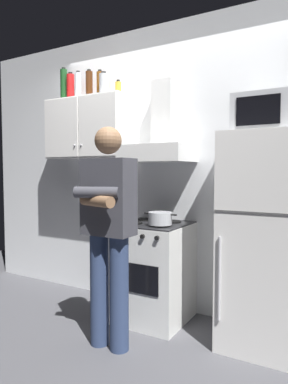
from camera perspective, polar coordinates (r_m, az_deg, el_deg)
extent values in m
plane|color=#4C4C51|center=(3.07, 0.00, -21.97)|extent=(7.00, 7.00, 0.00)
cube|color=white|center=(3.31, 5.17, 4.01)|extent=(4.80, 0.10, 2.70)
cube|color=white|center=(3.59, -8.96, 10.33)|extent=(0.90, 0.34, 0.60)
cube|color=white|center=(3.61, -13.58, 10.25)|extent=(0.43, 0.01, 0.58)
cube|color=white|center=(3.32, -7.80, 10.92)|extent=(0.43, 0.01, 0.58)
sphere|color=#B2B2B7|center=(3.46, -11.42, 7.58)|extent=(0.02, 0.02, 0.02)
sphere|color=#B2B2B7|center=(3.40, -10.39, 7.65)|extent=(0.02, 0.02, 0.02)
cube|color=white|center=(3.14, 1.50, -13.04)|extent=(0.60, 0.60, 0.85)
cube|color=black|center=(3.05, 1.52, -5.25)|extent=(0.59, 0.59, 0.01)
cube|color=black|center=(2.88, -1.44, -14.05)|extent=(0.42, 0.01, 0.24)
cylinder|color=black|center=(3.01, -1.76, -5.14)|extent=(0.16, 0.16, 0.01)
cylinder|color=black|center=(2.88, 2.67, -5.52)|extent=(0.16, 0.16, 0.01)
cylinder|color=black|center=(3.21, 0.48, -4.58)|extent=(0.16, 0.16, 0.01)
cylinder|color=black|center=(3.10, 4.70, -4.90)|extent=(0.16, 0.16, 0.01)
cylinder|color=black|center=(2.90, -4.94, -6.84)|extent=(0.04, 0.02, 0.04)
cylinder|color=black|center=(2.83, -2.76, -7.09)|extent=(0.04, 0.02, 0.04)
cylinder|color=black|center=(2.76, -0.28, -7.36)|extent=(0.04, 0.02, 0.04)
cylinder|color=black|center=(2.70, 2.14, -7.61)|extent=(0.04, 0.02, 0.04)
cube|color=white|center=(3.09, 2.24, 6.38)|extent=(0.60, 0.44, 0.15)
cube|color=white|center=(3.25, 3.42, 12.87)|extent=(0.20, 0.16, 0.60)
cube|color=white|center=(2.75, 19.42, -7.59)|extent=(0.60, 0.60, 1.60)
cube|color=#4C4C4C|center=(2.42, 18.24, -3.30)|extent=(0.59, 0.01, 0.01)
cylinder|color=silver|center=(2.57, 12.34, -13.79)|extent=(0.02, 0.02, 0.60)
cube|color=#B7BABF|center=(2.75, 19.89, 12.09)|extent=(0.48, 0.36, 0.28)
cube|color=black|center=(2.58, 18.28, 12.71)|extent=(0.30, 0.01, 0.20)
cylinder|color=navy|center=(2.73, -7.39, -15.63)|extent=(0.14, 0.14, 0.85)
cylinder|color=navy|center=(2.63, -4.13, -16.35)|extent=(0.14, 0.14, 0.85)
cube|color=#3F3F47|center=(2.54, -5.89, -0.80)|extent=(0.38, 0.20, 0.56)
cylinder|color=#3F3F47|center=(2.42, -7.82, -0.06)|extent=(0.33, 0.17, 0.08)
cylinder|color=#8C6647|center=(2.43, -7.81, -1.48)|extent=(0.33, 0.17, 0.08)
sphere|color=#8C6647|center=(2.54, -5.94, 8.47)|extent=(0.20, 0.20, 0.20)
cylinder|color=#B7BABF|center=(2.87, 2.68, -4.37)|extent=(0.20, 0.20, 0.10)
cylinder|color=black|center=(2.93, 0.50, -3.50)|extent=(0.05, 0.01, 0.01)
cylinder|color=black|center=(2.82, 4.95, -3.79)|extent=(0.05, 0.01, 0.01)
cylinder|color=#B2B5BA|center=(3.52, -6.67, 17.18)|extent=(0.09, 0.09, 0.21)
cylinder|color=black|center=(3.55, -6.69, 18.96)|extent=(0.05, 0.05, 0.02)
cylinder|color=silver|center=(3.73, -10.82, 16.79)|extent=(0.07, 0.07, 0.26)
cylinder|color=black|center=(3.77, -10.85, 18.89)|extent=(0.04, 0.04, 0.02)
cylinder|color=gold|center=(3.42, -4.28, 16.77)|extent=(0.06, 0.06, 0.11)
cylinder|color=black|center=(3.43, -4.29, 17.83)|extent=(0.03, 0.03, 0.02)
cylinder|color=brown|center=(3.64, -7.30, 17.13)|extent=(0.07, 0.07, 0.26)
cylinder|color=black|center=(3.67, -7.32, 19.23)|extent=(0.04, 0.04, 0.02)
cylinder|color=red|center=(3.81, -12.04, 16.53)|extent=(0.08, 0.08, 0.27)
cylinder|color=black|center=(3.84, -12.07, 18.61)|extent=(0.04, 0.04, 0.02)
cylinder|color=#19471E|center=(3.88, -13.10, 16.74)|extent=(0.07, 0.07, 0.33)
cylinder|color=black|center=(3.93, -13.14, 19.23)|extent=(0.04, 0.04, 0.02)
cylinder|color=#47230F|center=(3.70, -9.04, 17.00)|extent=(0.07, 0.07, 0.27)
cylinder|color=black|center=(3.74, -9.06, 19.20)|extent=(0.04, 0.04, 0.02)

